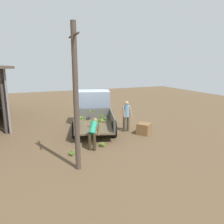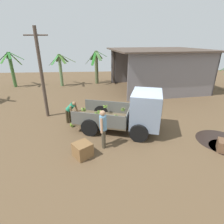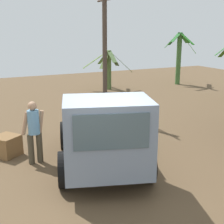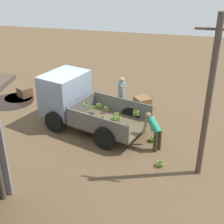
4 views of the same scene
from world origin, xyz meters
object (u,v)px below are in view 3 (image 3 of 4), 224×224
Objects in this scene: person_foreground_visitor at (34,129)px; wooden_crate_0 at (7,146)px; person_worker_loading at (95,111)px; banana_bunch_on_ground_1 at (118,122)px; banana_bunch_on_ground_2 at (85,131)px; utility_pole at (105,54)px; banana_bunch_on_ground_0 at (84,131)px; cargo_truck at (105,137)px.

person_foreground_visitor is 2.67× the size of wooden_crate_0.
person_worker_loading is 1.30m from banana_bunch_on_ground_1.
banana_bunch_on_ground_1 is 1.56m from banana_bunch_on_ground_2.
wooden_crate_0 reaches higher than banana_bunch_on_ground_2.
person_worker_loading is 5.14× the size of banana_bunch_on_ground_2.
banana_bunch_on_ground_2 is at bearing -42.03° from utility_pole.
person_worker_loading reaches higher than banana_bunch_on_ground_0.
banana_bunch_on_ground_2 is at bearing -174.84° from cargo_truck.
banana_bunch_on_ground_1 reaches higher than banana_bunch_on_ground_2.
cargo_truck reaches higher than banana_bunch_on_ground_0.
cargo_truck is 15.61× the size of banana_bunch_on_ground_1.
utility_pole is at bearing -50.14° from person_foreground_visitor.
banana_bunch_on_ground_0 is at bearing -72.92° from banana_bunch_on_ground_1.
cargo_truck reaches higher than banana_bunch_on_ground_1.
wooden_crate_0 is at bearing 34.05° from person_foreground_visitor.
cargo_truck is 5.76m from utility_pole.
utility_pole reaches higher than banana_bunch_on_ground_2.
banana_bunch_on_ground_1 is (-0.47, 1.54, 0.02)m from banana_bunch_on_ground_0.
person_worker_loading is at bearing -70.57° from banana_bunch_on_ground_1.
wooden_crate_0 is (2.49, -4.21, -2.29)m from utility_pole.
utility_pole is 5.15m from person_foreground_visitor.
person_worker_loading is at bearing 101.69° from banana_bunch_on_ground_0.
banana_bunch_on_ground_2 is (1.68, -1.52, -2.47)m from utility_pole.
person_worker_loading is at bearing -58.32° from person_foreground_visitor.
person_worker_loading is (-3.47, 1.18, -0.31)m from cargo_truck.
person_foreground_visitor is at bearing 37.20° from wooden_crate_0.
wooden_crate_0 is (0.80, -2.70, 0.18)m from banana_bunch_on_ground_2.
cargo_truck reaches higher than banana_bunch_on_ground_2.
banana_bunch_on_ground_2 is (-1.65, 2.05, -0.83)m from person_foreground_visitor.
banana_bunch_on_ground_0 is at bearing 106.51° from wooden_crate_0.
banana_bunch_on_ground_1 reaches higher than banana_bunch_on_ground_0.
person_worker_loading is at bearing 100.46° from banana_bunch_on_ground_2.
utility_pole reaches higher than cargo_truck.
wooden_crate_0 is (0.78, -2.64, 0.19)m from banana_bunch_on_ground_0.
cargo_truck is 0.91× the size of utility_pole.
wooden_crate_0 is at bearing -73.28° from banana_bunch_on_ground_1.
banana_bunch_on_ground_0 is (-1.63, 2.00, -0.84)m from person_foreground_visitor.
cargo_truck is at bearing 36.91° from wooden_crate_0.
utility_pole is at bearing 178.62° from banana_bunch_on_ground_1.
banana_bunch_on_ground_1 is 0.46× the size of wooden_crate_0.
wooden_crate_0 is at bearing -73.49° from banana_bunch_on_ground_0.
banana_bunch_on_ground_1 is 1.14× the size of banana_bunch_on_ground_2.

